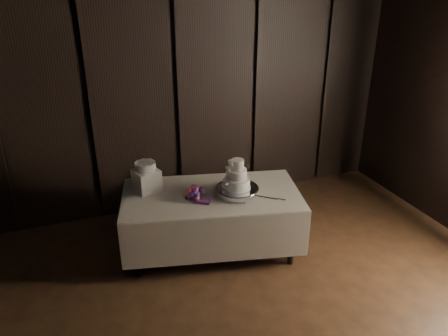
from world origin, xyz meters
TOP-DOWN VIEW (x-y plane):
  - room at (0.00, 0.00)m, footprint 6.08×7.08m
  - display_table at (-0.01, 2.23)m, footprint 2.17×1.46m
  - cake_stand at (0.25, 2.09)m, footprint 0.50×0.50m
  - wedding_cake at (0.22, 2.08)m, footprint 0.31×0.28m
  - bouquet at (-0.22, 2.19)m, footprint 0.45×0.47m
  - box_pedestal at (-0.67, 2.57)m, footprint 0.32×0.32m
  - small_cake at (-0.67, 2.57)m, footprint 0.27×0.27m
  - cake_knife at (0.51, 1.93)m, footprint 0.30×0.26m

SIDE VIEW (x-z plane):
  - display_table at x=-0.01m, z-range 0.04..0.80m
  - cake_knife at x=0.51m, z-range 0.76..0.77m
  - cake_stand at x=0.25m, z-range 0.76..0.85m
  - bouquet at x=-0.22m, z-range 0.73..0.91m
  - box_pedestal at x=-0.67m, z-range 0.76..1.01m
  - wedding_cake at x=0.22m, z-range 0.81..1.15m
  - small_cake at x=-0.67m, z-range 1.01..1.10m
  - room at x=0.00m, z-range -0.04..3.04m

